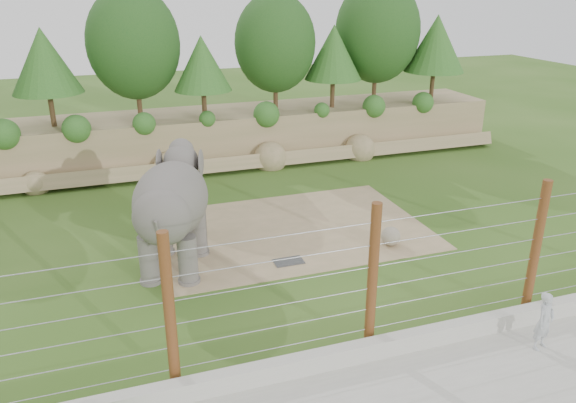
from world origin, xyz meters
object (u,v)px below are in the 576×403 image
object	(u,v)px
elephant	(172,216)
stone_ball	(391,236)
barrier_fence	(373,277)
zookeeper	(545,321)

from	to	relation	value
elephant	stone_ball	xyz separation A→B (m)	(7.51, -0.84, -1.50)
elephant	barrier_fence	world-z (taller)	barrier_fence
stone_ball	barrier_fence	world-z (taller)	barrier_fence
elephant	zookeeper	distance (m)	11.19
stone_ball	zookeeper	distance (m)	6.68
elephant	zookeeper	size ratio (longest dim) A/B	2.88
stone_ball	elephant	bearing A→B (deg)	173.65
zookeeper	stone_ball	bearing A→B (deg)	79.53
barrier_fence	elephant	bearing A→B (deg)	124.91
zookeeper	elephant	bearing A→B (deg)	120.97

